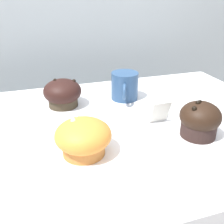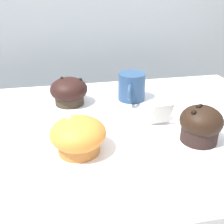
{
  "view_description": "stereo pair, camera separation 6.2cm",
  "coord_description": "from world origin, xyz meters",
  "px_view_note": "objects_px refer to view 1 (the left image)",
  "views": [
    {
      "loc": [
        -0.16,
        -0.55,
        1.25
      ],
      "look_at": [
        0.01,
        -0.02,
        0.98
      ],
      "focal_mm": 42.0,
      "sensor_mm": 36.0,
      "label": 1
    },
    {
      "loc": [
        -0.1,
        -0.57,
        1.25
      ],
      "look_at": [
        0.01,
        -0.02,
        0.98
      ],
      "focal_mm": 42.0,
      "sensor_mm": 36.0,
      "label": 2
    }
  ],
  "objects_px": {
    "muffin_back_left": "(200,120)",
    "muffin_back_right": "(83,138)",
    "coffee_cup": "(125,85)",
    "muffin_front_center": "(63,93)"
  },
  "relations": [
    {
      "from": "muffin_front_center",
      "to": "muffin_back_right",
      "type": "bearing_deg",
      "value": -88.61
    },
    {
      "from": "coffee_cup",
      "to": "muffin_front_center",
      "type": "bearing_deg",
      "value": 178.75
    },
    {
      "from": "muffin_back_left",
      "to": "muffin_back_right",
      "type": "height_order",
      "value": "muffin_back_left"
    },
    {
      "from": "muffin_back_right",
      "to": "coffee_cup",
      "type": "bearing_deg",
      "value": 54.05
    },
    {
      "from": "muffin_front_center",
      "to": "muffin_back_left",
      "type": "distance_m",
      "value": 0.38
    },
    {
      "from": "muffin_front_center",
      "to": "coffee_cup",
      "type": "distance_m",
      "value": 0.19
    },
    {
      "from": "muffin_front_center",
      "to": "muffin_back_right",
      "type": "distance_m",
      "value": 0.25
    },
    {
      "from": "muffin_back_left",
      "to": "muffin_back_right",
      "type": "relative_size",
      "value": 0.8
    },
    {
      "from": "muffin_back_left",
      "to": "muffin_back_right",
      "type": "xyz_separation_m",
      "value": [
        -0.27,
        0.01,
        -0.0
      ]
    },
    {
      "from": "muffin_back_right",
      "to": "coffee_cup",
      "type": "relative_size",
      "value": 0.97
    }
  ]
}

